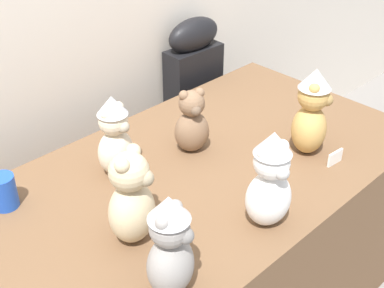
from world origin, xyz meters
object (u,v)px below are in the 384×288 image
Objects in this scene: teddy_bear_honey at (311,113)px; teddy_bear_snow at (270,180)px; teddy_bear_cream at (115,137)px; party_cup_blue at (4,192)px; teddy_bear_ash at (170,247)px; instrument_case at (193,117)px; display_table at (192,256)px; teddy_bear_mocha at (192,123)px; teddy_bear_sand at (131,199)px.

teddy_bear_snow is (-0.41, -0.14, -0.00)m from teddy_bear_honey.
teddy_bear_cream is 2.63× the size of party_cup_blue.
teddy_bear_cream is 0.96× the size of teddy_bear_ash.
teddy_bear_honey reaches higher than teddy_bear_cream.
instrument_case is at bearing 15.25° from teddy_bear_cream.
instrument_case is 1.39m from teddy_bear_ash.
teddy_bear_mocha reaches higher than display_table.
teddy_bear_cream is 0.68m from teddy_bear_honey.
teddy_bear_honey reaches higher than instrument_case.
teddy_bear_ash is 0.63m from party_cup_blue.
display_table is 0.63m from teddy_bear_snow.
teddy_bear_honey is 1.02× the size of teddy_bear_snow.
teddy_bear_snow is 1.29× the size of teddy_bear_mocha.
instrument_case is 3.44× the size of teddy_bear_sand.
teddy_bear_ash is at bearing -130.68° from teddy_bear_sand.
teddy_bear_ash is (-0.39, -0.32, 0.53)m from display_table.
teddy_bear_snow is (-0.01, -0.33, 0.54)m from display_table.
instrument_case reaches higher than party_cup_blue.
teddy_bear_mocha is 0.66m from party_cup_blue.
teddy_bear_ash reaches higher than party_cup_blue.
teddy_bear_mocha is (0.12, 0.44, -0.04)m from teddy_bear_snow.
teddy_bear_mocha is at bearing -28.44° from teddy_bear_cream.
teddy_bear_ash is 1.02× the size of teddy_bear_sand.
teddy_bear_honey is at bearing -26.92° from party_cup_blue.
teddy_bear_sand is (-0.33, 0.23, -0.02)m from teddy_bear_snow.
teddy_bear_sand is (0.05, 0.22, -0.01)m from teddy_bear_ash.
teddy_bear_snow is 1.04× the size of teddy_bear_ash.
teddy_bear_sand reaches higher than teddy_bear_cream.
instrument_case is 1.19m from party_cup_blue.
teddy_bear_snow is at bearing -121.30° from instrument_case.
teddy_bear_ash is (-0.97, -0.91, 0.40)m from instrument_case.
teddy_bear_mocha is 0.82× the size of teddy_bear_sand.
teddy_bear_sand is 2.70× the size of party_cup_blue.
teddy_bear_cream is at bearing -171.65° from teddy_bear_mocha.
teddy_bear_ash is (-0.38, 0.01, -0.01)m from teddy_bear_snow.
teddy_bear_sand is (-0.17, -0.29, -0.00)m from teddy_bear_cream.
teddy_bear_ash is at bearing -140.49° from display_table.
instrument_case is 3.25× the size of teddy_bear_snow.
teddy_bear_honey is at bearing -45.69° from teddy_bear_cream.
teddy_bear_snow reaches higher than teddy_bear_cream.
teddy_bear_sand is 0.44m from party_cup_blue.
teddy_bear_cream reaches higher than instrument_case.
teddy_bear_cream is 0.54m from teddy_bear_snow.
teddy_bear_ash reaches higher than teddy_bear_mocha.
teddy_bear_honey is 1.32× the size of teddy_bear_mocha.
teddy_bear_snow is at bearing -49.84° from party_cup_blue.
teddy_bear_sand reaches higher than party_cup_blue.
teddy_bear_honey reaches higher than teddy_bear_sand.
teddy_bear_sand is (-0.73, 0.08, -0.02)m from teddy_bear_honey.
teddy_bear_honey is 1.08× the size of teddy_bear_sand.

